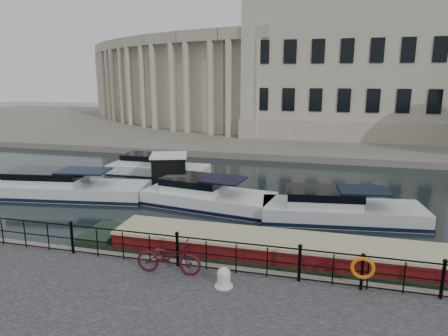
{
  "coord_description": "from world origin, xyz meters",
  "views": [
    {
      "loc": [
        4.58,
        -13.75,
        6.74
      ],
      "look_at": [
        0.5,
        2.0,
        3.0
      ],
      "focal_mm": 32.0,
      "sensor_mm": 36.0,
      "label": 1
    }
  ],
  "objects_px": {
    "life_ring_post": "(363,268)",
    "narrowboat": "(291,261)",
    "bicycle": "(169,257)",
    "mooring_bollard": "(224,278)",
    "harbour_hut": "(169,173)"
  },
  "relations": [
    {
      "from": "bicycle",
      "to": "mooring_bollard",
      "type": "bearing_deg",
      "value": -104.34
    },
    {
      "from": "mooring_bollard",
      "to": "harbour_hut",
      "type": "height_order",
      "value": "harbour_hut"
    },
    {
      "from": "bicycle",
      "to": "narrowboat",
      "type": "bearing_deg",
      "value": -62.36
    },
    {
      "from": "life_ring_post",
      "to": "harbour_hut",
      "type": "bearing_deg",
      "value": 133.96
    },
    {
      "from": "bicycle",
      "to": "harbour_hut",
      "type": "bearing_deg",
      "value": 18.8
    },
    {
      "from": "harbour_hut",
      "to": "narrowboat",
      "type": "bearing_deg",
      "value": -66.45
    },
    {
      "from": "narrowboat",
      "to": "harbour_hut",
      "type": "relative_size",
      "value": 4.51
    },
    {
      "from": "bicycle",
      "to": "mooring_bollard",
      "type": "distance_m",
      "value": 1.97
    },
    {
      "from": "bicycle",
      "to": "mooring_bollard",
      "type": "relative_size",
      "value": 3.4
    },
    {
      "from": "bicycle",
      "to": "mooring_bollard",
      "type": "height_order",
      "value": "bicycle"
    },
    {
      "from": "bicycle",
      "to": "life_ring_post",
      "type": "height_order",
      "value": "life_ring_post"
    },
    {
      "from": "mooring_bollard",
      "to": "narrowboat",
      "type": "height_order",
      "value": "narrowboat"
    },
    {
      "from": "bicycle",
      "to": "harbour_hut",
      "type": "height_order",
      "value": "harbour_hut"
    },
    {
      "from": "life_ring_post",
      "to": "harbour_hut",
      "type": "height_order",
      "value": "harbour_hut"
    },
    {
      "from": "life_ring_post",
      "to": "narrowboat",
      "type": "bearing_deg",
      "value": 140.95
    }
  ]
}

